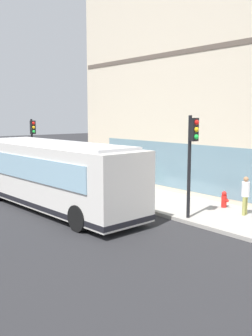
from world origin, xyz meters
TOP-DOWN VIEW (x-y plane):
  - ground at (0.00, 0.00)m, footprint 120.00×120.00m
  - sidewalk_curb at (4.41, 0.00)m, footprint 3.62×40.00m
  - building_corner at (10.15, 0.00)m, footprint 7.92×16.20m
  - city_bus_nearside at (-0.19, 1.33)m, footprint 3.02×10.15m
  - traffic_light_near_corner at (2.97, -3.94)m, footprint 0.32×0.49m
  - traffic_light_down_block at (3.14, 10.21)m, footprint 0.32×0.49m
  - fire_hydrant at (5.52, -3.71)m, footprint 0.35×0.35m
  - pedestrian_near_building_entrance at (5.03, 6.79)m, footprint 0.32×0.32m
  - pedestrian_near_hydrant at (5.58, 7.56)m, footprint 0.32×0.32m
  - pedestrian_walking_along_curb at (3.96, 8.74)m, footprint 0.32×0.32m
  - pedestrian_by_light_pole at (5.10, -5.04)m, footprint 0.32×0.32m
  - newspaper_vending_box at (4.24, 3.06)m, footprint 0.44×0.43m

SIDE VIEW (x-z plane):
  - ground at x=0.00m, z-range 0.00..0.00m
  - sidewalk_curb at x=4.41m, z-range 0.00..0.15m
  - fire_hydrant at x=5.52m, z-range 0.14..0.88m
  - newspaper_vending_box at x=4.24m, z-range 0.15..1.05m
  - pedestrian_by_light_pole at x=5.10m, z-range 0.27..1.88m
  - pedestrian_near_hydrant at x=5.58m, z-range 0.28..2.03m
  - pedestrian_near_building_entrance at x=5.03m, z-range 0.29..2.08m
  - pedestrian_walking_along_curb at x=3.96m, z-range 0.30..2.12m
  - city_bus_nearside at x=-0.19m, z-range 0.02..3.09m
  - traffic_light_down_block at x=3.14m, z-range 0.90..4.72m
  - traffic_light_near_corner at x=2.97m, z-range 0.96..5.06m
  - building_corner at x=10.15m, z-range -0.01..13.42m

